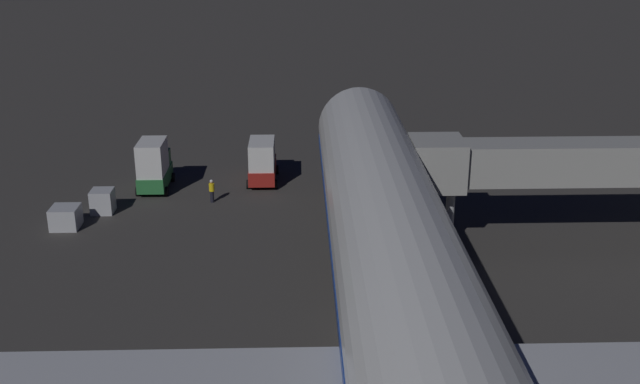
{
  "coord_description": "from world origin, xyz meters",
  "views": [
    {
      "loc": [
        4.3,
        33.02,
        19.76
      ],
      "look_at": [
        3.0,
        -11.31,
        3.5
      ],
      "focal_mm": 42.63,
      "sensor_mm": 36.0,
      "label": 1
    }
  ],
  "objects_px": {
    "ground_crew_near_nose_gear": "(212,190)",
    "traffic_cone_nose_starboard": "(327,186)",
    "baggage_container_near_belt": "(66,217)",
    "baggage_container_spare": "(103,201)",
    "traffic_cone_nose_port": "(384,186)",
    "airliner_at_gate": "(432,380)",
    "ops_van": "(262,160)",
    "jet_bridge": "(588,162)",
    "cargo_truck_aft": "(154,165)",
    "ground_crew_by_belt_loader": "(327,182)"
  },
  "relations": [
    {
      "from": "baggage_container_spare",
      "to": "traffic_cone_nose_port",
      "type": "bearing_deg",
      "value": -168.41
    },
    {
      "from": "cargo_truck_aft",
      "to": "ground_crew_near_nose_gear",
      "type": "xyz_separation_m",
      "value": [
        -4.63,
        2.96,
        -0.99
      ]
    },
    {
      "from": "jet_bridge",
      "to": "baggage_container_spare",
      "type": "distance_m",
      "value": 32.51
    },
    {
      "from": "airliner_at_gate",
      "to": "ground_crew_near_nose_gear",
      "type": "bearing_deg",
      "value": -70.95
    },
    {
      "from": "traffic_cone_nose_port",
      "to": "baggage_container_near_belt",
      "type": "bearing_deg",
      "value": 17.26
    },
    {
      "from": "baggage_container_spare",
      "to": "traffic_cone_nose_starboard",
      "type": "xyz_separation_m",
      "value": [
        -15.9,
        -4.16,
        -0.56
      ]
    },
    {
      "from": "ground_crew_near_nose_gear",
      "to": "traffic_cone_nose_port",
      "type": "bearing_deg",
      "value": -169.52
    },
    {
      "from": "ops_van",
      "to": "traffic_cone_nose_port",
      "type": "relative_size",
      "value": 9.19
    },
    {
      "from": "ops_van",
      "to": "traffic_cone_nose_starboard",
      "type": "height_order",
      "value": "ops_van"
    },
    {
      "from": "traffic_cone_nose_port",
      "to": "cargo_truck_aft",
      "type": "bearing_deg",
      "value": -1.9
    },
    {
      "from": "baggage_container_near_belt",
      "to": "ground_crew_by_belt_loader",
      "type": "xyz_separation_m",
      "value": [
        -17.7,
        -6.02,
        0.2
      ]
    },
    {
      "from": "ops_van",
      "to": "baggage_container_near_belt",
      "type": "relative_size",
      "value": 2.77
    },
    {
      "from": "cargo_truck_aft",
      "to": "traffic_cone_nose_port",
      "type": "xyz_separation_m",
      "value": [
        -17.47,
        0.58,
        -1.67
      ]
    },
    {
      "from": "baggage_container_spare",
      "to": "traffic_cone_nose_port",
      "type": "height_order",
      "value": "baggage_container_spare"
    },
    {
      "from": "baggage_container_spare",
      "to": "ground_crew_near_nose_gear",
      "type": "distance_m",
      "value": 7.67
    },
    {
      "from": "baggage_container_spare",
      "to": "ops_van",
      "type": "bearing_deg",
      "value": -150.22
    },
    {
      "from": "jet_bridge",
      "to": "ops_van",
      "type": "xyz_separation_m",
      "value": [
        20.57,
        -12.67,
        -3.72
      ]
    },
    {
      "from": "baggage_container_near_belt",
      "to": "ground_crew_near_nose_gear",
      "type": "distance_m",
      "value": 10.32
    },
    {
      "from": "baggage_container_near_belt",
      "to": "traffic_cone_nose_starboard",
      "type": "height_order",
      "value": "baggage_container_near_belt"
    },
    {
      "from": "airliner_at_gate",
      "to": "traffic_cone_nose_port",
      "type": "height_order",
      "value": "airliner_at_gate"
    },
    {
      "from": "cargo_truck_aft",
      "to": "traffic_cone_nose_starboard",
      "type": "bearing_deg",
      "value": 177.46
    },
    {
      "from": "jet_bridge",
      "to": "traffic_cone_nose_starboard",
      "type": "height_order",
      "value": "jet_bridge"
    },
    {
      "from": "ground_crew_near_nose_gear",
      "to": "traffic_cone_nose_starboard",
      "type": "bearing_deg",
      "value": -164.28
    },
    {
      "from": "jet_bridge",
      "to": "baggage_container_near_belt",
      "type": "distance_m",
      "value": 33.89
    },
    {
      "from": "cargo_truck_aft",
      "to": "ground_crew_by_belt_loader",
      "type": "xyz_separation_m",
      "value": [
        -13.04,
        1.44,
        -1.01
      ]
    },
    {
      "from": "airliner_at_gate",
      "to": "ground_crew_near_nose_gear",
      "type": "xyz_separation_m",
      "value": [
        10.64,
        -30.81,
        -4.43
      ]
    },
    {
      "from": "baggage_container_near_belt",
      "to": "airliner_at_gate",
      "type": "bearing_deg",
      "value": 127.14
    },
    {
      "from": "traffic_cone_nose_port",
      "to": "ground_crew_near_nose_gear",
      "type": "bearing_deg",
      "value": 10.48
    },
    {
      "from": "jet_bridge",
      "to": "ground_crew_by_belt_loader",
      "type": "xyz_separation_m",
      "value": [
        15.66,
        -9.7,
        -4.54
      ]
    },
    {
      "from": "jet_bridge",
      "to": "ground_crew_by_belt_loader",
      "type": "height_order",
      "value": "jet_bridge"
    },
    {
      "from": "ops_van",
      "to": "traffic_cone_nose_port",
      "type": "bearing_deg",
      "value": 167.27
    },
    {
      "from": "ground_crew_by_belt_loader",
      "to": "cargo_truck_aft",
      "type": "bearing_deg",
      "value": -6.29
    },
    {
      "from": "airliner_at_gate",
      "to": "cargo_truck_aft",
      "type": "distance_m",
      "value": 37.21
    },
    {
      "from": "airliner_at_gate",
      "to": "traffic_cone_nose_port",
      "type": "distance_m",
      "value": 33.65
    },
    {
      "from": "baggage_container_spare",
      "to": "traffic_cone_nose_starboard",
      "type": "relative_size",
      "value": 3.03
    },
    {
      "from": "baggage_container_near_belt",
      "to": "traffic_cone_nose_port",
      "type": "xyz_separation_m",
      "value": [
        -22.12,
        -6.88,
        -0.46
      ]
    },
    {
      "from": "ground_crew_by_belt_loader",
      "to": "traffic_cone_nose_starboard",
      "type": "xyz_separation_m",
      "value": [
        -0.02,
        -0.86,
        -0.65
      ]
    },
    {
      "from": "ground_crew_by_belt_loader",
      "to": "traffic_cone_nose_port",
      "type": "distance_m",
      "value": 4.55
    },
    {
      "from": "cargo_truck_aft",
      "to": "baggage_container_near_belt",
      "type": "xyz_separation_m",
      "value": [
        4.66,
        7.46,
        -1.21
      ]
    },
    {
      "from": "baggage_container_near_belt",
      "to": "baggage_container_spare",
      "type": "relative_size",
      "value": 1.1
    },
    {
      "from": "airliner_at_gate",
      "to": "ground_crew_by_belt_loader",
      "type": "relative_size",
      "value": 40.55
    },
    {
      "from": "jet_bridge",
      "to": "baggage_container_near_belt",
      "type": "relative_size",
      "value": 13.88
    },
    {
      "from": "ops_van",
      "to": "ground_crew_near_nose_gear",
      "type": "xyz_separation_m",
      "value": [
        3.5,
        4.48,
        -0.8
      ]
    },
    {
      "from": "jet_bridge",
      "to": "cargo_truck_aft",
      "type": "bearing_deg",
      "value": -21.21
    },
    {
      "from": "airliner_at_gate",
      "to": "baggage_container_near_belt",
      "type": "bearing_deg",
      "value": -52.86
    },
    {
      "from": "baggage_container_near_belt",
      "to": "baggage_container_spare",
      "type": "xyz_separation_m",
      "value": [
        -1.83,
        -2.71,
        0.1
      ]
    },
    {
      "from": "jet_bridge",
      "to": "ground_crew_near_nose_gear",
      "type": "height_order",
      "value": "jet_bridge"
    },
    {
      "from": "traffic_cone_nose_port",
      "to": "ops_van",
      "type": "bearing_deg",
      "value": -12.73
    },
    {
      "from": "ops_van",
      "to": "ground_crew_near_nose_gear",
      "type": "height_order",
      "value": "ops_van"
    },
    {
      "from": "airliner_at_gate",
      "to": "jet_bridge",
      "type": "xyz_separation_m",
      "value": [
        -13.43,
        -22.63,
        0.09
      ]
    }
  ]
}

